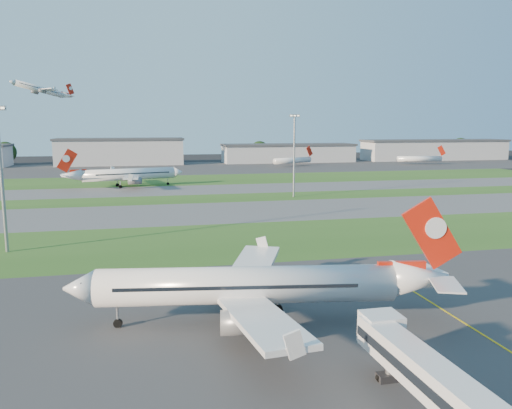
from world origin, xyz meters
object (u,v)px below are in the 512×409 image
object	(u,v)px
light_mast_centre	(294,150)
airliner_taxiing	(128,175)
airliner_parked	(250,286)
jet_bridge	(463,405)
mini_jet_far	(420,159)
light_mast_west	(1,170)
mini_jet_near	(293,160)

from	to	relation	value
light_mast_centre	airliner_taxiing	bearing A→B (deg)	143.97
airliner_parked	airliner_taxiing	xyz separation A→B (m)	(-18.05, 135.31, 0.01)
jet_bridge	mini_jet_far	distance (m)	271.19
light_mast_west	light_mast_centre	world-z (taller)	same
mini_jet_near	mini_jet_far	distance (m)	75.68
airliner_taxiing	airliner_parked	bearing A→B (deg)	83.97
airliner_taxiing	mini_jet_near	distance (m)	115.71
jet_bridge	light_mast_west	world-z (taller)	light_mast_west
jet_bridge	mini_jet_far	world-z (taller)	mini_jet_far
mini_jet_near	light_mast_centre	bearing A→B (deg)	-132.47
airliner_taxiing	mini_jet_near	bearing A→B (deg)	-151.49
light_mast_centre	jet_bridge	bearing A→B (deg)	-101.38
mini_jet_near	airliner_taxiing	bearing A→B (deg)	-164.08
airliner_taxiing	mini_jet_near	xyz separation A→B (m)	(85.80, 77.62, -1.27)
mini_jet_far	light_mast_centre	distance (m)	157.26
airliner_taxiing	light_mast_west	world-z (taller)	light_mast_west
jet_bridge	airliner_taxiing	world-z (taller)	airliner_taxiing
jet_bridge	light_mast_centre	bearing A→B (deg)	78.62
airliner_parked	light_mast_centre	size ratio (longest dim) A/B	1.60
light_mast_west	light_mast_centre	bearing A→B (deg)	38.66
airliner_parked	mini_jet_near	bearing A→B (deg)	81.01
airliner_parked	mini_jet_far	world-z (taller)	airliner_parked
airliner_taxiing	mini_jet_far	size ratio (longest dim) A/B	1.43
airliner_taxiing	light_mast_west	xyz separation A→B (m)	(-17.89, -93.91, 10.26)
airliner_parked	light_mast_west	xyz separation A→B (m)	(-35.94, 41.41, 10.27)
jet_bridge	light_mast_centre	distance (m)	126.17
mini_jet_far	light_mast_west	bearing A→B (deg)	-128.21
light_mast_centre	mini_jet_near	bearing A→B (deg)	73.74
mini_jet_near	light_mast_west	world-z (taller)	light_mast_west
airliner_taxiing	light_mast_centre	bearing A→B (deg)	130.34
jet_bridge	airliner_taxiing	bearing A→B (deg)	99.62
airliner_parked	airliner_taxiing	distance (m)	136.51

